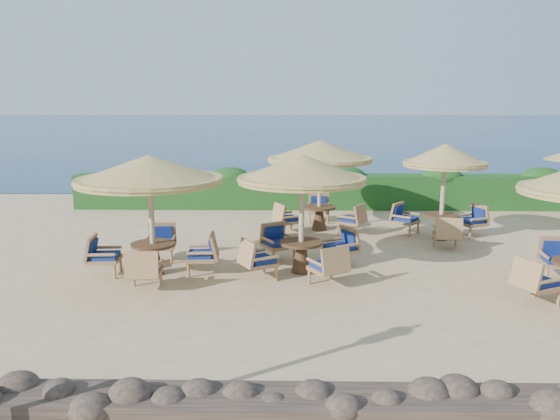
% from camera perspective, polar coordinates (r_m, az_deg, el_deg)
% --- Properties ---
extents(ground, '(120.00, 120.00, 0.00)m').
position_cam_1_polar(ground, '(12.64, 7.27, -6.17)').
color(ground, tan).
rests_on(ground, ground).
extents(sea, '(160.00, 160.00, 0.00)m').
position_cam_1_polar(sea, '(82.08, 2.02, 8.75)').
color(sea, '#0B234A').
rests_on(sea, ground).
extents(hedge, '(18.00, 0.90, 1.20)m').
position_cam_1_polar(hedge, '(19.49, 5.07, 1.92)').
color(hedge, '#133D13').
rests_on(hedge, ground).
extents(stone_wall, '(15.00, 0.65, 0.44)m').
position_cam_1_polar(stone_wall, '(6.93, 13.10, -19.98)').
color(stone_wall, brown).
rests_on(stone_wall, ground).
extents(cafe_set_0, '(3.20, 3.20, 2.65)m').
position_cam_1_polar(cafe_set_0, '(12.08, -13.41, 2.13)').
color(cafe_set_0, tan).
rests_on(cafe_set_0, ground).
extents(cafe_set_1, '(2.85, 2.85, 2.65)m').
position_cam_1_polar(cafe_set_1, '(11.93, 2.28, 1.93)').
color(cafe_set_1, tan).
rests_on(cafe_set_1, ground).
extents(cafe_set_3, '(3.09, 3.09, 2.65)m').
position_cam_1_polar(cafe_set_3, '(16.00, 4.19, 4.83)').
color(cafe_set_3, tan).
rests_on(cafe_set_3, ground).
extents(cafe_set_4, '(2.75, 2.56, 2.65)m').
position_cam_1_polar(cafe_set_4, '(15.50, 16.74, 3.34)').
color(cafe_set_4, tan).
rests_on(cafe_set_4, ground).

